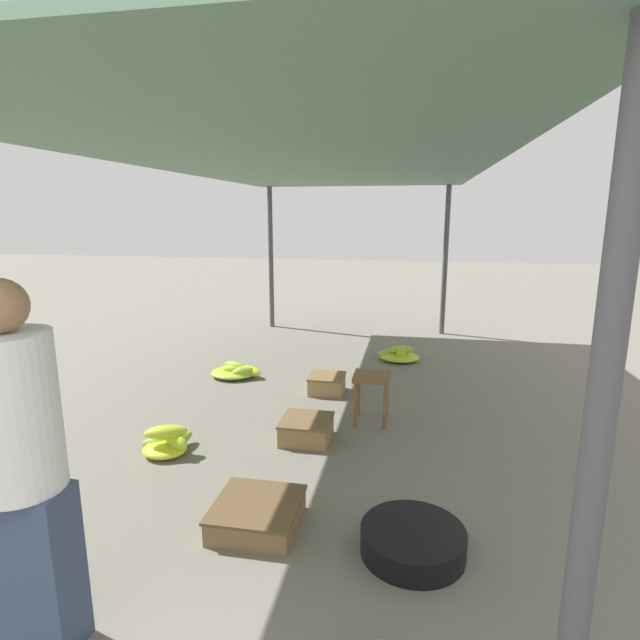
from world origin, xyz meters
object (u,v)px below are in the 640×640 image
at_px(stool, 372,384).
at_px(crate_mid, 257,514).
at_px(crate_near, 327,384).
at_px(crate_far, 306,429).
at_px(vendor_foreground, 21,468).
at_px(banana_pile_right_0, 398,355).
at_px(basin_black, 413,541).
at_px(banana_pile_left_0, 168,443).
at_px(banana_pile_left_1, 237,372).

xyz_separation_m(stool, crate_mid, (-0.56, -1.76, -0.29)).
height_order(crate_near, crate_far, crate_near).
relative_size(vendor_foreground, crate_near, 4.47).
distance_m(banana_pile_right_0, crate_far, 2.67).
xyz_separation_m(basin_black, crate_far, (-0.92, 1.33, 0.02)).
bearing_deg(banana_pile_right_0, crate_mid, -100.97).
xyz_separation_m(banana_pile_left_0, banana_pile_left_1, (-0.13, 1.98, -0.03)).
relative_size(stool, crate_far, 1.08).
bearing_deg(crate_far, crate_mid, -92.02).
relative_size(stool, banana_pile_left_1, 0.71).
relative_size(stool, crate_near, 1.23).
height_order(stool, banana_pile_left_1, stool).
bearing_deg(vendor_foreground, crate_mid, 55.42).
bearing_deg(crate_near, banana_pile_left_0, -122.13).
distance_m(banana_pile_left_1, crate_far, 1.93).
distance_m(banana_pile_right_0, crate_mid, 3.90).
xyz_separation_m(banana_pile_left_1, crate_mid, (1.14, -2.78, 0.02)).
distance_m(banana_pile_left_0, crate_mid, 1.29).
bearing_deg(banana_pile_right_0, banana_pile_left_0, -120.13).
height_order(banana_pile_right_0, crate_near, banana_pile_right_0).
distance_m(basin_black, banana_pile_left_1, 3.55).
relative_size(banana_pile_left_0, banana_pile_right_0, 0.86).
distance_m(basin_black, crate_near, 2.69).
relative_size(crate_mid, crate_far, 1.24).
height_order(vendor_foreground, banana_pile_left_0, vendor_foreground).
bearing_deg(crate_far, banana_pile_left_0, -156.76).
distance_m(vendor_foreground, crate_far, 2.51).
bearing_deg(banana_pile_right_0, stool, -94.96).
relative_size(basin_black, banana_pile_right_0, 1.10).
bearing_deg(banana_pile_right_0, basin_black, -86.80).
bearing_deg(crate_near, crate_mid, -90.40).
relative_size(basin_black, crate_far, 1.42).
bearing_deg(basin_black, crate_far, 124.59).
bearing_deg(stool, crate_mid, -107.73).
relative_size(stool, crate_mid, 0.87).
distance_m(banana_pile_left_0, banana_pile_right_0, 3.50).
xyz_separation_m(basin_black, banana_pile_left_0, (-1.98, 0.87, 0.02)).
xyz_separation_m(stool, banana_pile_right_0, (0.18, 2.07, -0.29)).
xyz_separation_m(vendor_foreground, stool, (1.26, 2.77, -0.51)).
bearing_deg(banana_pile_left_1, stool, -31.04).
xyz_separation_m(stool, crate_near, (-0.54, 0.69, -0.27)).
bearing_deg(banana_pile_left_1, basin_black, -53.63).
distance_m(banana_pile_left_0, crate_near, 1.94).
bearing_deg(crate_near, stool, -51.65).
xyz_separation_m(banana_pile_left_1, banana_pile_right_0, (1.88, 1.05, 0.01)).
height_order(banana_pile_left_0, crate_mid, banana_pile_left_0).
distance_m(crate_near, crate_far, 1.19).
bearing_deg(crate_far, crate_near, 91.30).
relative_size(banana_pile_right_0, crate_near, 1.46).
distance_m(stool, banana_pile_left_0, 1.87).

